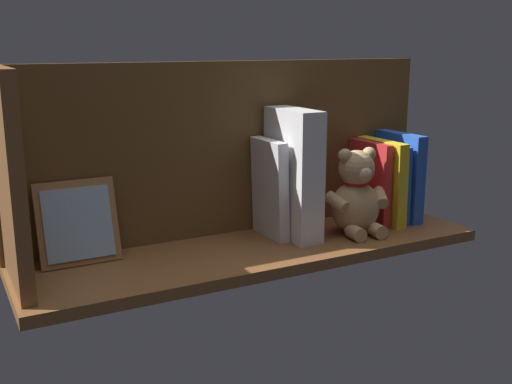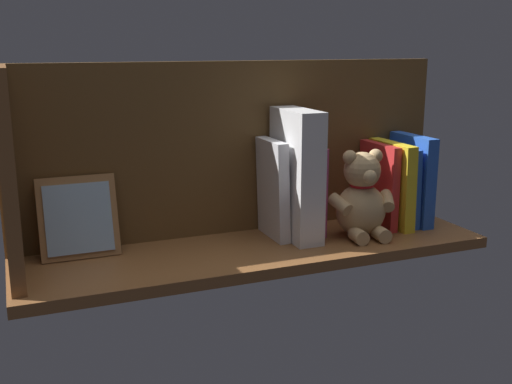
% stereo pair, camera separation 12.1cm
% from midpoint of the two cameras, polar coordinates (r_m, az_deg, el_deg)
% --- Properties ---
extents(ground_plane, '(0.94, 0.27, 0.02)m').
position_cam_midpoint_polar(ground_plane, '(1.25, 2.80, -5.46)').
color(ground_plane, brown).
extents(shelf_back_panel, '(0.94, 0.02, 0.36)m').
position_cam_midpoint_polar(shelf_back_panel, '(1.30, 0.84, 4.03)').
color(shelf_back_panel, brown).
rests_on(shelf_back_panel, ground_plane).
extents(shelf_side_divider, '(0.02, 0.21, 0.36)m').
position_cam_midpoint_polar(shelf_side_divider, '(1.09, -18.99, 1.44)').
color(shelf_side_divider, brown).
rests_on(shelf_side_divider, ground_plane).
extents(book_0, '(0.03, 0.14, 0.20)m').
position_cam_midpoint_polar(book_0, '(1.44, 16.49, 1.13)').
color(book_0, blue).
rests_on(book_0, ground_plane).
extents(book_1, '(0.02, 0.14, 0.18)m').
position_cam_midpoint_polar(book_1, '(1.43, 15.49, 0.62)').
color(book_1, blue).
rests_on(book_1, ground_plane).
extents(book_2, '(0.03, 0.15, 0.19)m').
position_cam_midpoint_polar(book_2, '(1.41, 14.79, 0.69)').
color(book_2, yellow).
rests_on(book_2, ground_plane).
extents(book_3, '(0.02, 0.13, 0.18)m').
position_cam_midpoint_polar(book_3, '(1.40, 13.68, 0.61)').
color(book_3, red).
rests_on(book_3, ground_plane).
extents(teddy_bear, '(0.15, 0.12, 0.18)m').
position_cam_midpoint_polar(teddy_bear, '(1.31, 12.35, -0.63)').
color(teddy_bear, tan).
rests_on(teddy_bear, ground_plane).
extents(book_4, '(0.02, 0.11, 0.19)m').
position_cam_midpoint_polar(book_4, '(1.32, 7.68, 0.22)').
color(book_4, '#B23F72').
rests_on(book_4, ground_plane).
extents(dictionary_thick_white, '(0.06, 0.15, 0.27)m').
position_cam_midpoint_polar(dictionary_thick_white, '(1.27, 6.50, 1.58)').
color(dictionary_thick_white, white).
rests_on(dictionary_thick_white, ground_plane).
extents(book_5, '(0.03, 0.12, 0.21)m').
position_cam_midpoint_polar(book_5, '(1.28, 4.29, 0.23)').
color(book_5, silver).
rests_on(book_5, ground_plane).
extents(picture_frame_leaning, '(0.15, 0.05, 0.15)m').
position_cam_midpoint_polar(picture_frame_leaning, '(1.20, -13.30, -2.36)').
color(picture_frame_leaning, '#9E6B3D').
rests_on(picture_frame_leaning, ground_plane).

